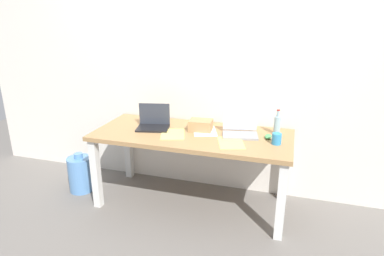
{
  "coord_description": "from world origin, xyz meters",
  "views": [
    {
      "loc": [
        0.84,
        -2.76,
        1.76
      ],
      "look_at": [
        0.0,
        0.0,
        0.78
      ],
      "focal_mm": 31.05,
      "sensor_mm": 36.0,
      "label": 1
    }
  ],
  "objects_px": {
    "cardboard_box": "(201,125)",
    "water_cooler_jug": "(81,174)",
    "beer_bottle": "(277,125)",
    "laptop_left": "(153,123)",
    "desk": "(192,142)",
    "computer_mouse": "(268,136)",
    "laptop_right": "(240,130)",
    "coffee_mug": "(277,139)"
  },
  "relations": [
    {
      "from": "cardboard_box",
      "to": "water_cooler_jug",
      "type": "distance_m",
      "value": 1.39
    },
    {
      "from": "beer_bottle",
      "to": "laptop_left",
      "type": "bearing_deg",
      "value": -171.93
    },
    {
      "from": "desk",
      "to": "beer_bottle",
      "type": "bearing_deg",
      "value": 14.78
    },
    {
      "from": "computer_mouse",
      "to": "water_cooler_jug",
      "type": "relative_size",
      "value": 0.24
    },
    {
      "from": "beer_bottle",
      "to": "cardboard_box",
      "type": "height_order",
      "value": "beer_bottle"
    },
    {
      "from": "computer_mouse",
      "to": "cardboard_box",
      "type": "height_order",
      "value": "cardboard_box"
    },
    {
      "from": "cardboard_box",
      "to": "computer_mouse",
      "type": "bearing_deg",
      "value": -2.91
    },
    {
      "from": "laptop_right",
      "to": "water_cooler_jug",
      "type": "xyz_separation_m",
      "value": [
        -1.62,
        -0.19,
        -0.59
      ]
    },
    {
      "from": "desk",
      "to": "beer_bottle",
      "type": "height_order",
      "value": "beer_bottle"
    },
    {
      "from": "desk",
      "to": "laptop_left",
      "type": "height_order",
      "value": "laptop_left"
    },
    {
      "from": "coffee_mug",
      "to": "laptop_right",
      "type": "bearing_deg",
      "value": 158.28
    },
    {
      "from": "beer_bottle",
      "to": "computer_mouse",
      "type": "height_order",
      "value": "beer_bottle"
    },
    {
      "from": "laptop_right",
      "to": "cardboard_box",
      "type": "height_order",
      "value": "laptop_right"
    },
    {
      "from": "desk",
      "to": "laptop_left",
      "type": "xyz_separation_m",
      "value": [
        -0.4,
        0.03,
        0.14
      ]
    },
    {
      "from": "desk",
      "to": "laptop_left",
      "type": "relative_size",
      "value": 5.32
    },
    {
      "from": "computer_mouse",
      "to": "laptop_left",
      "type": "bearing_deg",
      "value": -172.68
    },
    {
      "from": "coffee_mug",
      "to": "beer_bottle",
      "type": "bearing_deg",
      "value": 93.22
    },
    {
      "from": "laptop_left",
      "to": "laptop_right",
      "type": "relative_size",
      "value": 0.97
    },
    {
      "from": "laptop_right",
      "to": "coffee_mug",
      "type": "relative_size",
      "value": 3.69
    },
    {
      "from": "cardboard_box",
      "to": "beer_bottle",
      "type": "bearing_deg",
      "value": 7.96
    },
    {
      "from": "desk",
      "to": "beer_bottle",
      "type": "xyz_separation_m",
      "value": [
        0.75,
        0.2,
        0.18
      ]
    },
    {
      "from": "water_cooler_jug",
      "to": "coffee_mug",
      "type": "bearing_deg",
      "value": 1.69
    },
    {
      "from": "desk",
      "to": "computer_mouse",
      "type": "distance_m",
      "value": 0.7
    },
    {
      "from": "laptop_left",
      "to": "laptop_right",
      "type": "bearing_deg",
      "value": 3.12
    },
    {
      "from": "computer_mouse",
      "to": "coffee_mug",
      "type": "distance_m",
      "value": 0.15
    },
    {
      "from": "beer_bottle",
      "to": "cardboard_box",
      "type": "relative_size",
      "value": 1.1
    },
    {
      "from": "laptop_left",
      "to": "laptop_right",
      "type": "height_order",
      "value": "laptop_left"
    },
    {
      "from": "beer_bottle",
      "to": "water_cooler_jug",
      "type": "height_order",
      "value": "beer_bottle"
    },
    {
      "from": "computer_mouse",
      "to": "water_cooler_jug",
      "type": "xyz_separation_m",
      "value": [
        -1.87,
        -0.18,
        -0.56
      ]
    },
    {
      "from": "beer_bottle",
      "to": "water_cooler_jug",
      "type": "xyz_separation_m",
      "value": [
        -1.93,
        -0.31,
        -0.63
      ]
    },
    {
      "from": "desk",
      "to": "computer_mouse",
      "type": "bearing_deg",
      "value": 5.74
    },
    {
      "from": "beer_bottle",
      "to": "desk",
      "type": "bearing_deg",
      "value": -165.22
    },
    {
      "from": "coffee_mug",
      "to": "water_cooler_jug",
      "type": "bearing_deg",
      "value": -178.31
    },
    {
      "from": "desk",
      "to": "coffee_mug",
      "type": "distance_m",
      "value": 0.78
    },
    {
      "from": "computer_mouse",
      "to": "beer_bottle",
      "type": "bearing_deg",
      "value": 68.89
    },
    {
      "from": "laptop_right",
      "to": "water_cooler_jug",
      "type": "bearing_deg",
      "value": -173.32
    },
    {
      "from": "laptop_left",
      "to": "beer_bottle",
      "type": "relative_size",
      "value": 1.46
    },
    {
      "from": "desk",
      "to": "water_cooler_jug",
      "type": "distance_m",
      "value": 1.27
    },
    {
      "from": "laptop_right",
      "to": "coffee_mug",
      "type": "height_order",
      "value": "laptop_right"
    },
    {
      "from": "desk",
      "to": "cardboard_box",
      "type": "relative_size",
      "value": 8.55
    },
    {
      "from": "coffee_mug",
      "to": "cardboard_box",
      "type": "bearing_deg",
      "value": 167.81
    },
    {
      "from": "cardboard_box",
      "to": "coffee_mug",
      "type": "relative_size",
      "value": 2.23
    }
  ]
}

